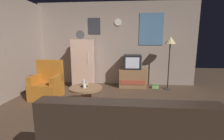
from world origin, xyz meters
name	(u,v)px	position (x,y,z in m)	size (l,w,h in m)	color
ground_plane	(107,115)	(0.00, 0.00, 0.00)	(12.00, 12.00, 0.00)	#4C3828
wall_with_art	(116,44)	(0.01, 2.45, 1.35)	(5.20, 0.12, 2.69)	gray
fridge	(83,63)	(-1.00, 2.02, 0.75)	(0.60, 0.62, 1.77)	beige
tv_stand	(133,78)	(0.58, 2.08, 0.29)	(0.84, 0.53, 0.58)	#8E6642
crt_tv	(132,62)	(0.55, 2.08, 0.80)	(0.54, 0.51, 0.44)	black
standing_lamp	(170,44)	(1.64, 1.93, 1.36)	(0.32, 0.32, 1.59)	#332D28
coffee_table	(86,97)	(-0.50, 0.32, 0.23)	(0.72, 0.72, 0.46)	#8E6642
wine_glass	(84,83)	(-0.57, 0.41, 0.54)	(0.05, 0.05, 0.15)	silver
mug_ceramic_white	(84,86)	(-0.52, 0.28, 0.51)	(0.08, 0.08, 0.09)	silver
mug_ceramic_tan	(87,84)	(-0.51, 0.45, 0.51)	(0.08, 0.08, 0.09)	tan
remote_control	(84,86)	(-0.54, 0.36, 0.48)	(0.15, 0.04, 0.02)	black
armchair	(47,85)	(-1.66, 0.88, 0.34)	(0.68, 0.68, 0.96)	#B2661E
book_stack	(155,86)	(1.28, 1.99, 0.05)	(0.22, 0.17, 0.10)	#74B357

